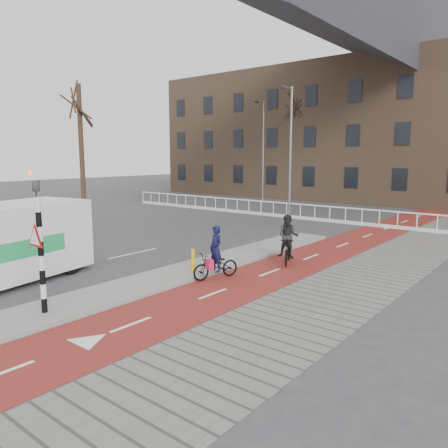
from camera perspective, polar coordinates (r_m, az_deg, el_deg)
The scene contains 14 objects.
ground at distance 12.56m, azimuth -12.84°, elevation -9.79°, with size 120.00×120.00×0.00m, color #38383A.
bike_lane at distance 19.42m, azimuth 14.03°, elevation -3.15°, with size 2.50×60.00×0.01m, color maroon.
sidewalk at distance 18.46m, azimuth 21.94°, elevation -4.17°, with size 3.00×60.00×0.01m, color slate.
curb_island at distance 15.66m, azimuth -2.87°, elevation -5.59°, with size 1.80×16.00×0.12m, color gray.
traffic_signal at distance 11.49m, azimuth -22.99°, elevation -1.76°, with size 0.80×0.80×3.68m.
bollard at distance 14.70m, azimuth -4.08°, elevation -4.78°, with size 0.12×0.12×0.76m, color #E7B20C.
cyclist_near at distance 14.19m, azimuth -1.08°, elevation -4.88°, with size 1.08×1.75×1.75m.
cyclist_far at distance 16.27m, azimuth 8.37°, elevation -2.55°, with size 1.13×1.74×1.83m.
railing at distance 28.48m, azimuth 8.16°, elevation 1.42°, with size 28.00×0.10×0.99m.
townhouse_row at distance 41.38m, azimuth 21.93°, elevation 13.61°, with size 46.00×10.00×15.90m.
tree_left at distance 25.96m, azimuth -18.08°, elevation 8.39°, with size 0.27×0.27×7.87m, color black.
tree_mid at distance 34.16m, azimuth 8.73°, elevation 9.25°, with size 0.23×0.23×8.47m, color black.
streetlight_near at distance 23.93m, azimuth 8.67°, elevation 8.35°, with size 0.12×0.12×7.56m, color slate.
streetlight_left at distance 33.94m, azimuth 5.14°, elevation 8.95°, with size 0.12×0.12×8.03m, color slate.
Camera 1 is at (9.42, -7.29, 3.98)m, focal length 35.00 mm.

